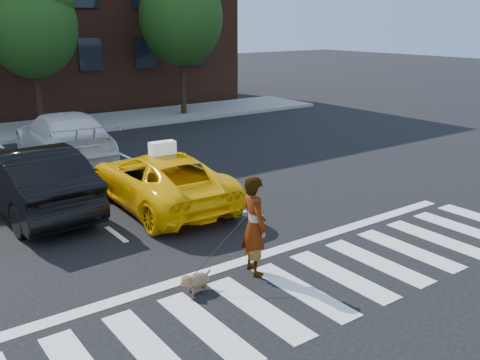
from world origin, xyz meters
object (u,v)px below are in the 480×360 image
object	(u,v)px
taxi	(160,179)
woman	(254,226)
tree_mid	(31,14)
dog	(195,281)
tree_right	(181,6)
white_suv	(64,137)
black_sedan	(31,180)

from	to	relation	value
taxi	woman	distance (m)	4.52
tree_mid	dog	xyz separation A→B (m)	(-2.08, -15.90, -4.63)
tree_right	white_suv	bearing A→B (deg)	-145.18
tree_right	black_sedan	size ratio (longest dim) A/B	1.51
taxi	dog	bearing A→B (deg)	71.37
white_suv	woman	bearing A→B (deg)	94.66
tree_mid	taxi	xyz separation A→B (m)	(-0.37, -11.40, -4.15)
woman	dog	distance (m)	1.50
black_sedan	tree_right	bearing A→B (deg)	-138.46
tree_mid	tree_right	distance (m)	7.01
black_sedan	dog	world-z (taller)	black_sedan
tree_right	white_suv	distance (m)	10.54
white_suv	dog	world-z (taller)	white_suv
taxi	tree_mid	bearing A→B (deg)	-89.69
taxi	dog	size ratio (longest dim) A/B	7.69
black_sedan	woman	distance (m)	6.38
taxi	dog	distance (m)	4.84
white_suv	black_sedan	bearing A→B (deg)	66.86
tree_mid	tree_right	world-z (taller)	tree_right
tree_mid	dog	world-z (taller)	tree_mid
tree_mid	dog	bearing A→B (deg)	-97.45
tree_right	black_sedan	distance (m)	14.95
black_sedan	white_suv	distance (m)	5.10
tree_mid	tree_right	size ratio (longest dim) A/B	0.92
tree_mid	white_suv	distance (m)	6.83
black_sedan	dog	size ratio (longest dim) A/B	7.79
tree_right	black_sedan	xyz separation A→B (m)	(-10.20, -10.00, -4.42)
taxi	black_sedan	xyz separation A→B (m)	(-2.83, 1.40, 0.14)
black_sedan	woman	size ratio (longest dim) A/B	2.69
dog	white_suv	bearing A→B (deg)	79.33
white_suv	woman	size ratio (longest dim) A/B	3.08
tree_mid	taxi	size ratio (longest dim) A/B	1.41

